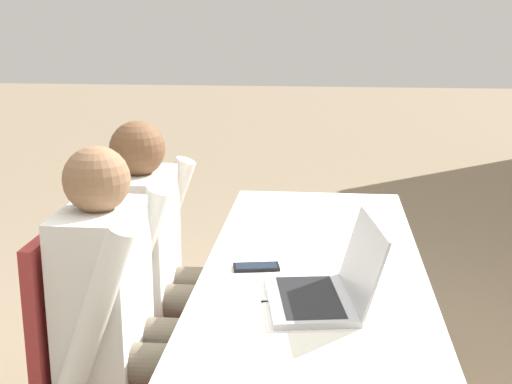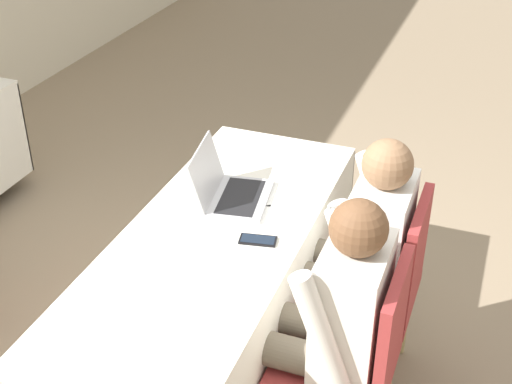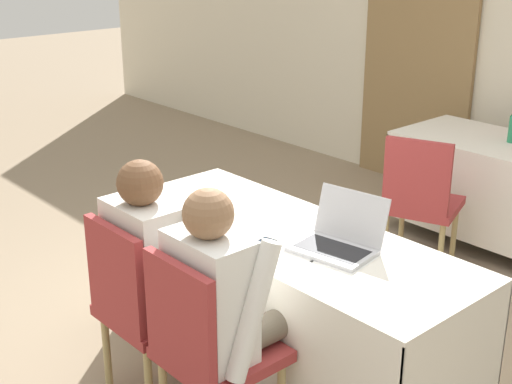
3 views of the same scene
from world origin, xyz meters
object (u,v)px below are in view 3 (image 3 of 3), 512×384
at_px(laptop, 338,240).
at_px(person_checkered_shirt, 160,264).
at_px(chair_near_right, 206,346).
at_px(chair_far_spare, 420,198).
at_px(chair_near_left, 142,303).
at_px(person_white_shirt, 226,302).
at_px(cell_phone, 261,245).

bearing_deg(laptop, person_checkered_shirt, -140.25).
height_order(chair_near_right, chair_far_spare, same).
distance_m(laptop, chair_near_left, 0.92).
height_order(laptop, chair_near_right, laptop).
bearing_deg(person_checkered_shirt, chair_near_left, 90.00).
relative_size(chair_near_left, person_white_shirt, 0.78).
distance_m(chair_near_left, chair_far_spare, 2.02).
bearing_deg(chair_near_right, chair_near_left, 0.00).
distance_m(person_checkered_shirt, person_white_shirt, 0.46).
height_order(cell_phone, person_white_shirt, person_white_shirt).
distance_m(chair_near_left, person_white_shirt, 0.50).
bearing_deg(chair_near_left, laptop, -126.56).
xyz_separation_m(laptop, person_checkered_shirt, (-0.52, -0.60, -0.11)).
relative_size(laptop, chair_near_right, 0.44).
relative_size(chair_near_left, person_checkered_shirt, 0.78).
bearing_deg(cell_phone, person_white_shirt, -72.69).
relative_size(laptop, person_checkered_shirt, 0.34).
xyz_separation_m(cell_phone, chair_near_right, (0.20, -0.48, -0.23)).
bearing_deg(chair_near_left, chair_far_spare, -90.89).
bearing_deg(person_white_shirt, cell_phone, -61.99).
distance_m(cell_phone, person_white_shirt, 0.43).
xyz_separation_m(chair_near_right, person_white_shirt, (0.00, 0.10, 0.16)).
distance_m(cell_phone, chair_near_right, 0.57).
distance_m(chair_near_left, person_checkered_shirt, 0.19).
bearing_deg(chair_near_right, chair_far_spare, -77.91).
relative_size(chair_near_right, person_white_shirt, 0.78).
bearing_deg(chair_near_right, laptop, -94.67).
relative_size(laptop, chair_far_spare, 0.44).
height_order(chair_far_spare, person_checkered_shirt, person_checkered_shirt).
bearing_deg(person_checkered_shirt, chair_near_right, 167.42).
relative_size(chair_near_right, person_checkered_shirt, 0.78).
relative_size(cell_phone, chair_near_right, 0.18).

